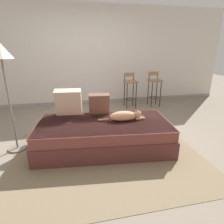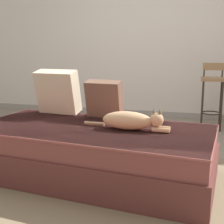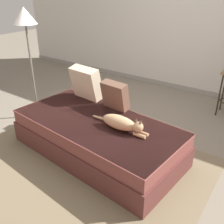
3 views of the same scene
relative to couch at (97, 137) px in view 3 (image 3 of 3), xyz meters
name	(u,v)px [view 3 (image 3 of 3)]	position (x,y,z in m)	size (l,w,h in m)	color
ground_plane	(116,138)	(0.00, 0.40, -0.22)	(16.00, 16.00, 0.00)	slate
wall_back_panel	(187,19)	(0.00, 2.65, 1.08)	(8.00, 0.10, 2.60)	silver
wall_baseboard_trim	(178,87)	(0.00, 2.60, -0.18)	(8.00, 0.02, 0.09)	gray
area_rug	(82,164)	(0.00, -0.30, -0.22)	(2.74, 2.09, 0.01)	#75664C
couch	(97,137)	(0.00, 0.00, 0.00)	(2.13, 1.19, 0.44)	brown
throw_pillow_corner	(86,83)	(-0.52, 0.45, 0.44)	(0.45, 0.29, 0.45)	beige
throw_pillow_middle	(115,96)	(-0.01, 0.40, 0.40)	(0.36, 0.22, 0.36)	brown
cat	(121,123)	(0.34, 0.01, 0.29)	(0.74, 0.18, 0.19)	tan
floor_lamp	(26,27)	(-1.35, 0.24, 1.13)	(0.32, 0.32, 1.60)	slate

